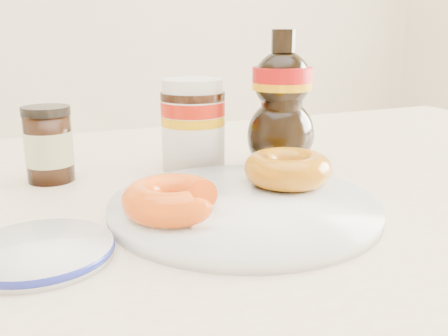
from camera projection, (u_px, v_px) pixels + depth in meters
name	position (u px, v px, depth m)	size (l,w,h in m)	color
dining_table	(266.00, 259.00, 0.59)	(1.40, 0.90, 0.75)	#F9DFBD
plate	(244.00, 206.00, 0.51)	(0.27, 0.27, 0.01)	white
donut_bitten	(172.00, 199.00, 0.46)	(0.09, 0.09, 0.03)	#FA540E
donut_whole	(288.00, 168.00, 0.56)	(0.10, 0.10, 0.03)	#AD6A0B
nutella_jar	(193.00, 121.00, 0.66)	(0.08, 0.08, 0.12)	white
syrup_bottle	(282.00, 100.00, 0.66)	(0.09, 0.08, 0.18)	black
dark_jar	(49.00, 145.00, 0.61)	(0.06, 0.06, 0.09)	black
blue_rim_saucer	(39.00, 251.00, 0.41)	(0.12, 0.12, 0.01)	white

